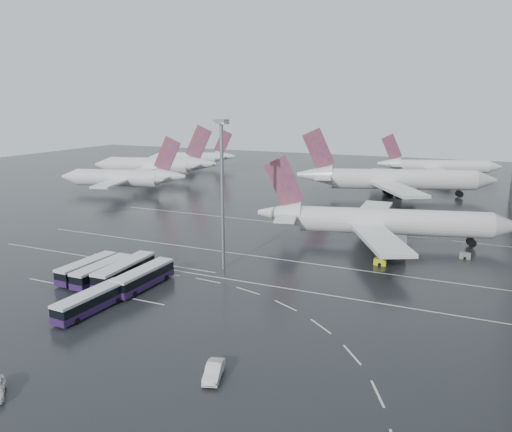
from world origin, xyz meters
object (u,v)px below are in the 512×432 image
at_px(bus_row_near_a, 87,268).
at_px(bus_row_far_c, 91,301).
at_px(jet_remote_west, 125,178).
at_px(gse_cart_belly_a, 380,262).
at_px(airliner_main, 380,222).
at_px(floodlight_mast, 222,177).
at_px(bus_row_near_d, 144,277).
at_px(airliner_gate_b, 392,180).
at_px(jet_remote_far, 193,158).
at_px(bus_row_near_b, 102,271).
at_px(gse_cart_belly_e, 396,243).
at_px(jet_remote_mid, 157,166).
at_px(airliner_gate_c, 437,167).
at_px(gse_cart_belly_d, 465,256).
at_px(van_curve_c, 214,371).
at_px(bus_row_near_c, 125,271).

xyz_separation_m(bus_row_near_a, bus_row_far_c, (11.04, -11.30, 0.02)).
height_order(jet_remote_west, gse_cart_belly_a, jet_remote_west).
xyz_separation_m(airliner_main, floodlight_mast, (-22.98, -28.91, 12.33)).
bearing_deg(bus_row_near_d, airliner_gate_b, -12.11).
distance_m(jet_remote_far, bus_row_near_b, 149.34).
xyz_separation_m(airliner_main, gse_cart_belly_e, (3.65, -0.82, -4.13)).
height_order(jet_remote_mid, bus_row_far_c, jet_remote_mid).
height_order(jet_remote_far, bus_row_near_b, jet_remote_far).
bearing_deg(airliner_gate_b, bus_row_near_d, -122.83).
bearing_deg(bus_row_near_b, jet_remote_far, 25.59).
xyz_separation_m(airliner_gate_b, bus_row_near_b, (-32.02, -99.65, -3.80)).
bearing_deg(jet_remote_mid, airliner_gate_c, -167.86).
distance_m(floodlight_mast, gse_cart_belly_d, 50.15).
xyz_separation_m(airliner_gate_b, van_curve_c, (0.39, -118.89, -4.69)).
height_order(airliner_gate_c, jet_remote_mid, jet_remote_mid).
distance_m(airliner_gate_c, gse_cart_belly_a, 121.44).
bearing_deg(airliner_gate_b, bus_row_near_b, -127.27).
relative_size(jet_remote_far, floodlight_mast, 1.45).
relative_size(bus_row_near_c, gse_cart_belly_d, 6.84).
distance_m(bus_row_near_b, bus_row_far_c, 13.27).
distance_m(bus_row_near_a, bus_row_near_c, 7.41).
distance_m(airliner_main, airliner_gate_c, 106.41).
bearing_deg(bus_row_near_d, airliner_main, -34.11).
relative_size(jet_remote_west, floodlight_mast, 1.61).
height_order(van_curve_c, gse_cart_belly_d, van_curve_c).
height_order(jet_remote_west, bus_row_near_b, jet_remote_west).
xyz_separation_m(jet_remote_west, van_curve_c, (83.41, -89.31, -4.13)).
height_order(airliner_main, airliner_gate_b, airliner_gate_b).
relative_size(airliner_gate_c, jet_remote_far, 1.22).
bearing_deg(gse_cart_belly_a, airliner_main, 101.45).
relative_size(jet_remote_far, gse_cart_belly_d, 19.14).
height_order(bus_row_near_a, gse_cart_belly_e, bus_row_near_a).
bearing_deg(gse_cart_belly_d, jet_remote_mid, 152.70).
distance_m(bus_row_near_a, bus_row_near_d, 12.02).
bearing_deg(bus_row_near_b, jet_remote_mid, 30.87).
distance_m(bus_row_far_c, floodlight_mast, 30.78).
bearing_deg(jet_remote_far, bus_row_near_b, 93.77).
relative_size(airliner_main, bus_row_near_b, 4.34).
relative_size(bus_row_near_a, bus_row_far_c, 0.98).
height_order(jet_remote_west, van_curve_c, jet_remote_west).
relative_size(bus_row_near_c, van_curve_c, 2.83).
xyz_separation_m(bus_row_near_b, gse_cart_belly_a, (41.88, 28.22, -1.08)).
height_order(airliner_main, bus_row_near_c, airliner_main).
xyz_separation_m(airliner_main, gse_cart_belly_d, (17.47, -4.25, -4.14)).
xyz_separation_m(airliner_gate_b, gse_cart_belly_e, (10.47, -57.25, -4.94)).
bearing_deg(bus_row_near_b, floodlight_mast, -47.60).
distance_m(bus_row_near_d, floodlight_mast, 21.98).
bearing_deg(gse_cart_belly_a, bus_row_near_d, -140.22).
xyz_separation_m(bus_row_near_b, gse_cart_belly_e, (42.49, 42.39, -1.14)).
distance_m(jet_remote_mid, van_curve_c, 147.74).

